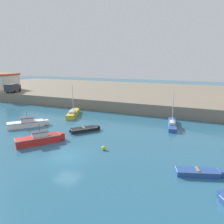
{
  "coord_description": "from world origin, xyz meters",
  "views": [
    {
      "loc": [
        12.95,
        -17.8,
        9.9
      ],
      "look_at": [
        -0.44,
        13.17,
        2.0
      ],
      "focal_mm": 35.0,
      "sensor_mm": 36.0,
      "label": 1
    }
  ],
  "objects_px": {
    "sailboat_yellow_1": "(73,113)",
    "motorboat_red_3": "(39,139)",
    "mooring_buoy": "(104,148)",
    "truck_on_quay": "(13,88)",
    "dinghy_black_0": "(84,129)",
    "motorboat_white_2": "(27,123)",
    "sailboat_blue_7": "(172,124)",
    "harbor_shed_near_wharf": "(2,81)",
    "dinghy_blue_5": "(198,172)"
  },
  "relations": [
    {
      "from": "sailboat_yellow_1",
      "to": "motorboat_red_3",
      "type": "distance_m",
      "value": 13.98
    },
    {
      "from": "mooring_buoy",
      "to": "motorboat_red_3",
      "type": "bearing_deg",
      "value": -171.18
    },
    {
      "from": "sailboat_yellow_1",
      "to": "truck_on_quay",
      "type": "distance_m",
      "value": 23.96
    },
    {
      "from": "sailboat_yellow_1",
      "to": "motorboat_red_3",
      "type": "bearing_deg",
      "value": -73.7
    },
    {
      "from": "dinghy_black_0",
      "to": "motorboat_white_2",
      "type": "bearing_deg",
      "value": -170.78
    },
    {
      "from": "sailboat_blue_7",
      "to": "mooring_buoy",
      "type": "distance_m",
      "value": 13.73
    },
    {
      "from": "mooring_buoy",
      "to": "harbor_shed_near_wharf",
      "type": "distance_m",
      "value": 49.0
    },
    {
      "from": "mooring_buoy",
      "to": "harbor_shed_near_wharf",
      "type": "xyz_separation_m",
      "value": [
        -42.84,
        23.44,
        4.1
      ]
    },
    {
      "from": "motorboat_red_3",
      "to": "dinghy_black_0",
      "type": "bearing_deg",
      "value": 66.49
    },
    {
      "from": "dinghy_black_0",
      "to": "sailboat_blue_7",
      "type": "distance_m",
      "value": 13.5
    },
    {
      "from": "dinghy_black_0",
      "to": "mooring_buoy",
      "type": "distance_m",
      "value": 7.38
    },
    {
      "from": "mooring_buoy",
      "to": "motorboat_white_2",
      "type": "bearing_deg",
      "value": 166.81
    },
    {
      "from": "motorboat_white_2",
      "to": "truck_on_quay",
      "type": "relative_size",
      "value": 1.13
    },
    {
      "from": "motorboat_white_2",
      "to": "dinghy_blue_5",
      "type": "bearing_deg",
      "value": -11.91
    },
    {
      "from": "dinghy_black_0",
      "to": "dinghy_blue_5",
      "type": "distance_m",
      "value": 17.02
    },
    {
      "from": "mooring_buoy",
      "to": "harbor_shed_near_wharf",
      "type": "bearing_deg",
      "value": 151.32
    },
    {
      "from": "dinghy_blue_5",
      "to": "sailboat_blue_7",
      "type": "bearing_deg",
      "value": 107.11
    },
    {
      "from": "sailboat_blue_7",
      "to": "truck_on_quay",
      "type": "relative_size",
      "value": 1.47
    },
    {
      "from": "motorboat_white_2",
      "to": "dinghy_blue_5",
      "type": "height_order",
      "value": "motorboat_white_2"
    },
    {
      "from": "dinghy_black_0",
      "to": "sailboat_blue_7",
      "type": "bearing_deg",
      "value": 33.67
    },
    {
      "from": "mooring_buoy",
      "to": "harbor_shed_near_wharf",
      "type": "height_order",
      "value": "harbor_shed_near_wharf"
    },
    {
      "from": "sailboat_yellow_1",
      "to": "mooring_buoy",
      "type": "bearing_deg",
      "value": -45.14
    },
    {
      "from": "mooring_buoy",
      "to": "truck_on_quay",
      "type": "height_order",
      "value": "truck_on_quay"
    },
    {
      "from": "motorboat_red_3",
      "to": "truck_on_quay",
      "type": "bearing_deg",
      "value": 141.98
    },
    {
      "from": "motorboat_red_3",
      "to": "motorboat_white_2",
      "type": "bearing_deg",
      "value": 144.31
    },
    {
      "from": "harbor_shed_near_wharf",
      "to": "truck_on_quay",
      "type": "distance_m",
      "value": 9.08
    },
    {
      "from": "sailboat_yellow_1",
      "to": "sailboat_blue_7",
      "type": "height_order",
      "value": "sailboat_yellow_1"
    },
    {
      "from": "dinghy_black_0",
      "to": "harbor_shed_near_wharf",
      "type": "bearing_deg",
      "value": 153.7
    },
    {
      "from": "motorboat_red_3",
      "to": "sailboat_blue_7",
      "type": "distance_m",
      "value": 19.57
    },
    {
      "from": "dinghy_black_0",
      "to": "motorboat_white_2",
      "type": "height_order",
      "value": "motorboat_white_2"
    },
    {
      "from": "dinghy_blue_5",
      "to": "truck_on_quay",
      "type": "xyz_separation_m",
      "value": [
        -44.89,
        21.29,
        3.03
      ]
    },
    {
      "from": "mooring_buoy",
      "to": "truck_on_quay",
      "type": "xyz_separation_m",
      "value": [
        -34.73,
        19.49,
        3.09
      ]
    },
    {
      "from": "motorboat_red_3",
      "to": "harbor_shed_near_wharf",
      "type": "relative_size",
      "value": 0.72
    },
    {
      "from": "motorboat_white_2",
      "to": "harbor_shed_near_wharf",
      "type": "bearing_deg",
      "value": 144.58
    },
    {
      "from": "sailboat_yellow_1",
      "to": "mooring_buoy",
      "type": "relative_size",
      "value": 13.95
    },
    {
      "from": "sailboat_yellow_1",
      "to": "motorboat_white_2",
      "type": "relative_size",
      "value": 1.28
    },
    {
      "from": "harbor_shed_near_wharf",
      "to": "truck_on_quay",
      "type": "bearing_deg",
      "value": -25.94
    },
    {
      "from": "truck_on_quay",
      "to": "sailboat_blue_7",
      "type": "bearing_deg",
      "value": -9.86
    },
    {
      "from": "motorboat_white_2",
      "to": "motorboat_red_3",
      "type": "height_order",
      "value": "motorboat_red_3"
    },
    {
      "from": "sailboat_blue_7",
      "to": "mooring_buoy",
      "type": "xyz_separation_m",
      "value": [
        -5.78,
        -12.45,
        -0.18
      ]
    },
    {
      "from": "dinghy_blue_5",
      "to": "sailboat_blue_7",
      "type": "height_order",
      "value": "sailboat_blue_7"
    },
    {
      "from": "dinghy_black_0",
      "to": "motorboat_red_3",
      "type": "relative_size",
      "value": 0.73
    },
    {
      "from": "dinghy_black_0",
      "to": "motorboat_white_2",
      "type": "xyz_separation_m",
      "value": [
        -9.29,
        -1.51,
        0.24
      ]
    },
    {
      "from": "sailboat_blue_7",
      "to": "mooring_buoy",
      "type": "relative_size",
      "value": 14.21
    },
    {
      "from": "dinghy_black_0",
      "to": "sailboat_blue_7",
      "type": "xyz_separation_m",
      "value": [
        11.24,
        7.49,
        0.1
      ]
    },
    {
      "from": "sailboat_yellow_1",
      "to": "sailboat_blue_7",
      "type": "distance_m",
      "value": 17.88
    },
    {
      "from": "mooring_buoy",
      "to": "dinghy_blue_5",
      "type": "bearing_deg",
      "value": -10.02
    },
    {
      "from": "dinghy_blue_5",
      "to": "harbor_shed_near_wharf",
      "type": "height_order",
      "value": "harbor_shed_near_wharf"
    },
    {
      "from": "motorboat_red_3",
      "to": "mooring_buoy",
      "type": "distance_m",
      "value": 8.27
    },
    {
      "from": "sailboat_blue_7",
      "to": "mooring_buoy",
      "type": "height_order",
      "value": "sailboat_blue_7"
    }
  ]
}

